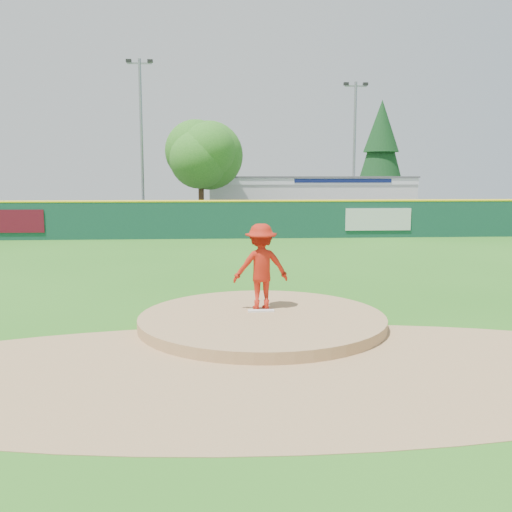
{
  "coord_description": "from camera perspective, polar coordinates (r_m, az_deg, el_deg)",
  "views": [
    {
      "loc": [
        -0.99,
        -12.4,
        3.33
      ],
      "look_at": [
        0.0,
        2.0,
        1.3
      ],
      "focal_mm": 40.0,
      "sensor_mm": 36.0,
      "label": 1
    }
  ],
  "objects": [
    {
      "name": "pitchers_mound",
      "position": [
        12.88,
        0.61,
        -6.98
      ],
      "size": [
        5.5,
        5.5,
        0.5
      ],
      "primitive_type": "cylinder",
      "color": "#9E774C",
      "rests_on": "ground"
    },
    {
      "name": "van",
      "position": [
        34.5,
        1.81,
        3.56
      ],
      "size": [
        4.92,
        3.03,
        1.27
      ],
      "primitive_type": "imported",
      "rotation": [
        0.0,
        0.0,
        1.78
      ],
      "color": "silver",
      "rests_on": "parking_lot"
    },
    {
      "name": "outfield_fence",
      "position": [
        30.5,
        -2.06,
        3.79
      ],
      "size": [
        40.0,
        0.14,
        2.07
      ],
      "color": "#133F31",
      "rests_on": "ground"
    },
    {
      "name": "conifer_tree",
      "position": [
        50.43,
        12.39,
        10.34
      ],
      "size": [
        4.4,
        4.4,
        9.5
      ],
      "color": "#382314",
      "rests_on": "ground"
    },
    {
      "name": "infield_dirt_arc",
      "position": [
        10.02,
        1.99,
        -11.38
      ],
      "size": [
        15.4,
        15.4,
        0.01
      ],
      "primitive_type": "cylinder",
      "color": "#9E774C",
      "rests_on": "ground"
    },
    {
      "name": "pitching_rubber",
      "position": [
        13.1,
        0.51,
        -5.5
      ],
      "size": [
        0.6,
        0.15,
        0.04
      ],
      "primitive_type": "cube",
      "color": "white",
      "rests_on": "pitchers_mound"
    },
    {
      "name": "fence_banners",
      "position": [
        30.43,
        -5.87,
        3.57
      ],
      "size": [
        23.13,
        0.04,
        1.2
      ],
      "color": "maroon",
      "rests_on": "ground"
    },
    {
      "name": "pool_building_grp",
      "position": [
        44.97,
        5.05,
        5.85
      ],
      "size": [
        15.2,
        8.2,
        3.31
      ],
      "color": "silver",
      "rests_on": "ground"
    },
    {
      "name": "parking_lot",
      "position": [
        39.55,
        -2.48,
        3.18
      ],
      "size": [
        44.0,
        16.0,
        0.02
      ],
      "primitive_type": "cube",
      "color": "#38383A",
      "rests_on": "ground"
    },
    {
      "name": "light_pole_left",
      "position": [
        39.81,
        -11.39,
        11.77
      ],
      "size": [
        1.75,
        0.25,
        11.0
      ],
      "color": "gray",
      "rests_on": "ground"
    },
    {
      "name": "pitcher",
      "position": [
        13.22,
        0.5,
        -1.06
      ],
      "size": [
        1.37,
        0.9,
        1.99
      ],
      "primitive_type": "imported",
      "rotation": [
        0.0,
        0.0,
        3.27
      ],
      "color": "#B01D0F",
      "rests_on": "pitchers_mound"
    },
    {
      "name": "ground",
      "position": [
        12.88,
        0.61,
        -6.98
      ],
      "size": [
        120.0,
        120.0,
        0.0
      ],
      "primitive_type": "plane",
      "color": "#286B19",
      "rests_on": "ground"
    },
    {
      "name": "light_pole_right",
      "position": [
        42.64,
        9.81,
        10.87
      ],
      "size": [
        1.75,
        0.25,
        10.0
      ],
      "color": "gray",
      "rests_on": "ground"
    },
    {
      "name": "deciduous_tree",
      "position": [
        37.43,
        -5.55,
        9.84
      ],
      "size": [
        5.6,
        5.6,
        7.36
      ],
      "color": "#382314",
      "rests_on": "ground"
    }
  ]
}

